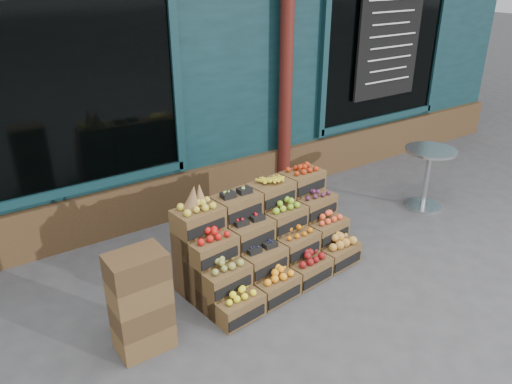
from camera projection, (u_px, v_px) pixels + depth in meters
ground at (310, 285)px, 5.17m from camera, size 60.00×60.00×0.00m
shop_facade at (112, 6)px, 8.00m from camera, size 12.00×6.24×4.80m
crate_display at (267, 242)px, 5.25m from camera, size 1.97×1.13×1.18m
spare_crates at (141, 302)px, 4.15m from camera, size 0.48×0.33×0.94m
bistro_table at (428, 171)px, 6.61m from camera, size 0.66×0.66×0.83m
shopkeeper at (37, 154)px, 5.93m from camera, size 0.73×0.50×1.93m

